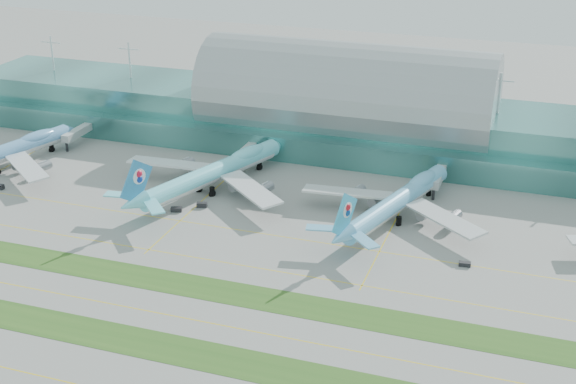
% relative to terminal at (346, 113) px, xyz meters
% --- Properties ---
extents(ground, '(700.00, 700.00, 0.00)m').
position_rel_terminal_xyz_m(ground, '(-0.01, -128.79, -14.23)').
color(ground, gray).
rests_on(ground, ground).
extents(terminal, '(340.00, 69.10, 36.00)m').
position_rel_terminal_xyz_m(terminal, '(0.00, 0.00, 0.00)').
color(terminal, '#3D7A75').
rests_on(terminal, ground).
extents(grass_strip_near, '(420.00, 12.00, 0.08)m').
position_rel_terminal_xyz_m(grass_strip_near, '(-0.01, -156.79, -14.19)').
color(grass_strip_near, '#2D591E').
rests_on(grass_strip_near, ground).
extents(grass_strip_far, '(420.00, 12.00, 0.08)m').
position_rel_terminal_xyz_m(grass_strip_far, '(-0.01, -126.79, -14.19)').
color(grass_strip_far, '#2D591E').
rests_on(grass_strip_far, ground).
extents(taxiline_b, '(420.00, 0.35, 0.01)m').
position_rel_terminal_xyz_m(taxiline_b, '(-0.01, -142.79, -14.22)').
color(taxiline_b, yellow).
rests_on(taxiline_b, ground).
extents(taxiline_c, '(420.00, 0.35, 0.01)m').
position_rel_terminal_xyz_m(taxiline_c, '(-0.01, -110.79, -14.22)').
color(taxiline_c, yellow).
rests_on(taxiline_c, ground).
extents(taxiline_d, '(420.00, 0.35, 0.01)m').
position_rel_terminal_xyz_m(taxiline_d, '(-0.01, -88.79, -14.22)').
color(taxiline_d, yellow).
rests_on(taxiline_d, ground).
extents(airliner_a, '(66.03, 76.44, 21.46)m').
position_rel_terminal_xyz_m(airliner_a, '(-118.74, -68.67, -7.61)').
color(airliner_a, '#5E9BCF').
rests_on(airliner_a, ground).
extents(airliner_b, '(68.53, 79.73, 22.68)m').
position_rel_terminal_xyz_m(airliner_b, '(-32.85, -60.47, -7.23)').
color(airliner_b, '#6DE2F1').
rests_on(airliner_b, ground).
extents(airliner_c, '(64.86, 75.16, 21.14)m').
position_rel_terminal_xyz_m(airliner_c, '(35.08, -63.14, -7.70)').
color(airliner_c, '#68BBE6').
rests_on(airliner_c, ground).
extents(gse_c, '(3.87, 2.66, 1.73)m').
position_rel_terminal_xyz_m(gse_c, '(-30.71, -76.29, -13.36)').
color(gse_c, black).
rests_on(gse_c, ground).
extents(gse_d, '(4.06, 2.74, 1.56)m').
position_rel_terminal_xyz_m(gse_d, '(-37.45, -82.44, -13.45)').
color(gse_d, black).
rests_on(gse_d, ground).
extents(gse_e, '(3.69, 2.43, 1.31)m').
position_rel_terminal_xyz_m(gse_e, '(24.20, -78.31, -13.57)').
color(gse_e, yellow).
rests_on(gse_e, ground).
extents(gse_f, '(3.72, 2.12, 1.29)m').
position_rel_terminal_xyz_m(gse_f, '(61.10, -89.62, -13.58)').
color(gse_f, black).
rests_on(gse_f, ground).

